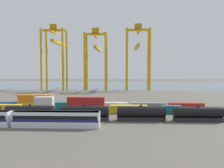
# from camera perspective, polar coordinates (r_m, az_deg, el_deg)

# --- Properties ---
(ground_plane) EXTENTS (420.00, 420.00, 0.00)m
(ground_plane) POSITION_cam_1_polar(r_m,az_deg,el_deg) (119.64, -4.01, -3.25)
(ground_plane) COLOR #5B564C
(harbour_water) EXTENTS (400.00, 110.00, 0.01)m
(harbour_water) POSITION_cam_1_polar(r_m,az_deg,el_deg) (211.31, -1.26, -0.20)
(harbour_water) COLOR slate
(harbour_water) RESTS_ON ground_plane
(passenger_train) EXTENTS (43.98, 3.14, 3.90)m
(passenger_train) POSITION_cam_1_polar(r_m,az_deg,el_deg) (65.67, -22.58, -7.45)
(passenger_train) COLOR silver
(passenger_train) RESTS_ON ground_plane
(freight_tank_row) EXTENTS (75.79, 2.93, 4.39)m
(freight_tank_row) POSITION_cam_1_polar(r_m,az_deg,el_deg) (68.29, -6.40, -6.81)
(freight_tank_row) COLOR #232326
(freight_tank_row) RESTS_ON ground_plane
(shipping_container_0) EXTENTS (12.10, 2.44, 2.60)m
(shipping_container_0) POSITION_cam_1_polar(r_m,az_deg,el_deg) (87.98, -24.38, -5.26)
(shipping_container_0) COLOR gold
(shipping_container_0) RESTS_ON ground_plane
(shipping_container_1) EXTENTS (6.04, 2.44, 2.60)m
(shipping_container_1) POSITION_cam_1_polar(r_m,az_deg,el_deg) (82.73, -15.73, -5.62)
(shipping_container_1) COLOR slate
(shipping_container_1) RESTS_ON ground_plane
(shipping_container_2) EXTENTS (6.04, 2.44, 2.60)m
(shipping_container_2) POSITION_cam_1_polar(r_m,az_deg,el_deg) (82.35, -15.76, -3.83)
(shipping_container_2) COLOR silver
(shipping_container_2) RESTS_ON shipping_container_1
(shipping_container_3) EXTENTS (12.10, 2.44, 2.60)m
(shipping_container_3) POSITION_cam_1_polar(r_m,az_deg,el_deg) (79.57, -6.15, -5.87)
(shipping_container_3) COLOR #AD211C
(shipping_container_3) RESTS_ON ground_plane
(shipping_container_4) EXTENTS (12.10, 2.44, 2.60)m
(shipping_container_4) POSITION_cam_1_polar(r_m,az_deg,el_deg) (79.17, -6.16, -4.01)
(shipping_container_4) COLOR #AD211C
(shipping_container_4) RESTS_ON shipping_container_3
(shipping_container_5) EXTENTS (12.10, 2.44, 2.60)m
(shipping_container_5) POSITION_cam_1_polar(r_m,az_deg,el_deg) (78.75, 3.93, -5.96)
(shipping_container_5) COLOR gold
(shipping_container_5) RESTS_ON ground_plane
(shipping_container_6) EXTENTS (6.04, 2.44, 2.60)m
(shipping_container_6) POSITION_cam_1_polar(r_m,az_deg,el_deg) (80.35, 13.90, -5.87)
(shipping_container_6) COLOR #146066
(shipping_container_6) RESTS_ON ground_plane
(shipping_container_7) EXTENTS (12.10, 2.44, 2.60)m
(shipping_container_7) POSITION_cam_1_polar(r_m,az_deg,el_deg) (95.13, -25.02, -4.62)
(shipping_container_7) COLOR #1C4299
(shipping_container_7) RESTS_ON ground_plane
(shipping_container_8) EXTENTS (12.10, 2.44, 2.60)m
(shipping_container_8) POSITION_cam_1_polar(r_m,az_deg,el_deg) (89.89, -17.53, -4.91)
(shipping_container_8) COLOR gold
(shipping_container_8) RESTS_ON ground_plane
(shipping_container_9) EXTENTS (12.10, 2.44, 2.60)m
(shipping_container_9) POSITION_cam_1_polar(r_m,az_deg,el_deg) (89.54, -17.56, -3.27)
(shipping_container_9) COLOR orange
(shipping_container_9) RESTS_ON shipping_container_8
(shipping_container_10) EXTENTS (12.10, 2.44, 2.60)m
(shipping_container_10) POSITION_cam_1_polar(r_m,az_deg,el_deg) (86.34, -9.26, -5.14)
(shipping_container_10) COLOR #146066
(shipping_container_10) RESTS_ON ground_plane
(shipping_container_11) EXTENTS (12.10, 2.44, 2.60)m
(shipping_container_11) POSITION_cam_1_polar(r_m,az_deg,el_deg) (84.70, -0.48, -5.26)
(shipping_container_11) COLOR silver
(shipping_container_11) RESTS_ON ground_plane
(shipping_container_12) EXTENTS (12.10, 2.44, 2.60)m
(shipping_container_12) POSITION_cam_1_polar(r_m,az_deg,el_deg) (85.09, 8.44, -5.26)
(shipping_container_12) COLOR slate
(shipping_container_12) RESTS_ON ground_plane
(shipping_container_13) EXTENTS (12.10, 2.44, 2.60)m
(shipping_container_13) POSITION_cam_1_polar(r_m,az_deg,el_deg) (87.48, 17.07, -5.14)
(shipping_container_13) COLOR #AD211C
(shipping_container_13) RESTS_ON ground_plane
(gantry_crane_west) EXTENTS (16.27, 38.90, 44.68)m
(gantry_crane_west) POSITION_cam_1_polar(r_m,az_deg,el_deg) (176.27, -13.19, 7.86)
(gantry_crane_west) COLOR gold
(gantry_crane_west) RESTS_ON ground_plane
(gantry_crane_central) EXTENTS (15.71, 38.70, 41.91)m
(gantry_crane_central) POSITION_cam_1_polar(r_m,az_deg,el_deg) (171.02, -3.70, 7.37)
(gantry_crane_central) COLOR gold
(gantry_crane_central) RESTS_ON ground_plane
(gantry_crane_east) EXTENTS (16.79, 35.84, 44.58)m
(gantry_crane_east) POSITION_cam_1_polar(r_m,az_deg,el_deg) (169.97, 6.10, 7.80)
(gantry_crane_east) COLOR gold
(gantry_crane_east) RESTS_ON ground_plane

